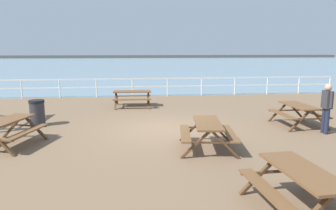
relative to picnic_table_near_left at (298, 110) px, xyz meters
name	(u,v)px	position (x,y,z in m)	size (l,w,h in m)	color
ground_plane	(163,131)	(-4.94, 0.11, -0.68)	(30.00, 24.00, 0.20)	brown
sea_band	(137,63)	(-4.94, 52.86, -0.58)	(142.00, 90.00, 0.01)	gray
distant_shoreline	(135,58)	(-4.94, 95.86, -0.58)	(142.00, 6.00, 1.80)	#4C4C47
seaward_railing	(150,84)	(-4.94, 7.86, 0.17)	(23.07, 0.07, 1.08)	white
picnic_table_near_left	(298,110)	(0.00, 0.00, 0.00)	(1.55, 1.81, 0.80)	brown
picnic_table_near_right	(208,129)	(-3.94, -2.24, 0.00)	(1.76, 1.99, 0.80)	brown
picnic_table_mid_centre	(132,95)	(-6.00, 4.54, 0.00)	(1.83, 1.58, 0.80)	brown
picnic_table_far_left	(7,126)	(-9.60, -1.30, 0.00)	(1.93, 2.14, 0.80)	brown
picnic_table_far_right	(302,180)	(-3.19, -5.77, 0.00)	(1.63, 1.88, 0.80)	brown
visitor	(327,105)	(0.33, -1.11, 0.36)	(0.24, 0.53, 1.66)	#1E2338
litter_bin	(37,113)	(-9.46, 1.11, -0.10)	(0.55, 0.55, 0.95)	#2D2D33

